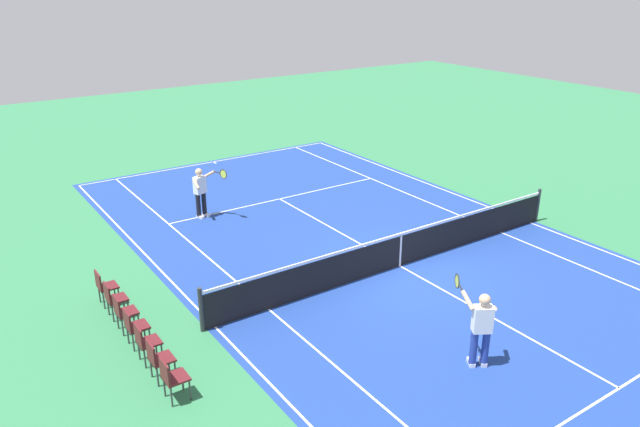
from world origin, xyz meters
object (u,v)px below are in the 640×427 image
tennis_player_far (481,326)px  spectator_chair_5 (113,297)px  tennis_net (400,249)px  spectator_chair_1 (158,358)px  tennis_player_near (201,190)px  spectator_chair_4 (123,311)px  spectator_chair_6 (104,285)px  spectator_chair_0 (171,376)px  spectator_chair_3 (134,325)px  spectator_chair_2 (145,341)px  tennis_ball (353,263)px

tennis_player_far → spectator_chair_5: 8.17m
tennis_net → spectator_chair_5: size_ratio=13.30×
tennis_net → spectator_chair_1: size_ratio=13.30×
spectator_chair_5 → tennis_player_near: bearing=-42.5°
tennis_net → spectator_chair_4: tennis_net is taller
spectator_chair_4 → tennis_player_far: bearing=-133.8°
tennis_player_near → spectator_chair_4: bearing=141.5°
spectator_chair_5 → spectator_chair_6: size_ratio=1.00×
spectator_chair_1 → spectator_chair_4: same height
tennis_player_far → spectator_chair_6: 8.71m
spectator_chair_0 → spectator_chair_4: size_ratio=1.00×
tennis_net → spectator_chair_0: tennis_net is taller
spectator_chair_4 → tennis_player_near: bearing=-38.5°
tennis_player_near → spectator_chair_5: size_ratio=1.93×
tennis_net → spectator_chair_3: bearing=87.9°
tennis_net → spectator_chair_2: (-0.45, 7.23, 0.03)m
tennis_player_near → spectator_chair_4: 6.89m
spectator_chair_4 → spectator_chair_5: (0.71, 0.00, 0.00)m
spectator_chair_3 → spectator_chair_5: 1.43m
spectator_chair_6 → spectator_chair_4: bearing=180.0°
spectator_chair_4 → spectator_chair_5: same height
tennis_player_near → spectator_chair_1: bearing=150.4°
tennis_ball → spectator_chair_5: bearing=81.8°
spectator_chair_6 → tennis_player_far: bearing=-140.6°
tennis_player_near → tennis_ball: bearing=-160.7°
tennis_player_far → spectator_chair_5: size_ratio=1.93×
spectator_chair_0 → spectator_chair_2: 1.43m
tennis_player_near → spectator_chair_5: 6.35m
tennis_net → spectator_chair_6: size_ratio=13.30×
spectator_chair_2 → spectator_chair_5: bearing=0.0°
tennis_player_far → spectator_chair_1: tennis_player_far is taller
spectator_chair_2 → spectator_chair_6: (2.85, 0.00, 0.00)m
spectator_chair_1 → spectator_chair_6: (3.57, 0.00, 0.00)m
spectator_chair_6 → spectator_chair_1: bearing=180.0°
spectator_chair_0 → spectator_chair_2: bearing=0.0°
spectator_chair_4 → spectator_chair_2: bearing=180.0°
tennis_net → spectator_chair_2: 7.24m
spectator_chair_4 → spectator_chair_5: 0.71m
tennis_player_near → tennis_ball: (-5.57, -1.95, -0.90)m
tennis_player_far → spectator_chair_5: (6.01, 5.53, -0.41)m
tennis_player_near → spectator_chair_1: tennis_player_near is taller
tennis_player_near → spectator_chair_6: 5.84m
spectator_chair_0 → spectator_chair_6: 4.28m
spectator_chair_3 → spectator_chair_6: same height
tennis_player_near → spectator_chair_1: 8.66m
tennis_player_near → tennis_ball: size_ratio=25.71×
tennis_player_near → tennis_ball: 5.97m
tennis_ball → spectator_chair_1: (-1.95, 6.23, 0.49)m
tennis_net → tennis_player_far: tennis_player_far is taller
spectator_chair_4 → spectator_chair_6: bearing=0.0°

